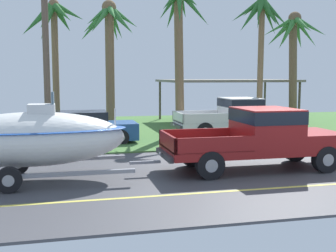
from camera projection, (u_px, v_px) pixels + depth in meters
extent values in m
cube|color=#424247|center=(281.00, 172.00, 12.85)|extent=(36.00, 8.00, 0.06)
cube|color=#477538|center=(184.00, 128.00, 23.47)|extent=(36.00, 14.00, 0.11)
cube|color=#DBCC4C|center=(314.00, 185.00, 11.10)|extent=(34.20, 0.12, 0.01)
cube|color=maroon|center=(254.00, 149.00, 12.97)|extent=(5.49, 2.00, 0.22)
cube|color=maroon|center=(312.00, 137.00, 13.38)|extent=(1.54, 2.00, 0.38)
cube|color=maroon|center=(266.00, 127.00, 12.97)|extent=(1.65, 2.00, 1.14)
cube|color=black|center=(266.00, 116.00, 12.93)|extent=(1.67, 2.02, 0.38)
cube|color=#621111|center=(204.00, 147.00, 12.58)|extent=(2.31, 2.00, 0.04)
cube|color=maroon|center=(195.00, 136.00, 13.49)|extent=(2.31, 0.08, 0.45)
cube|color=maroon|center=(215.00, 145.00, 11.63)|extent=(2.31, 0.08, 0.45)
cube|color=maroon|center=(168.00, 141.00, 12.31)|extent=(0.08, 2.00, 0.45)
cube|color=#333338|center=(164.00, 155.00, 12.33)|extent=(0.12, 1.80, 0.16)
sphere|color=#B2B2B7|center=(160.00, 153.00, 12.30)|extent=(0.10, 0.10, 0.10)
cylinder|color=black|center=(295.00, 149.00, 14.28)|extent=(0.80, 0.28, 0.80)
cylinder|color=#9E9EA3|center=(295.00, 149.00, 14.28)|extent=(0.36, 0.29, 0.36)
cylinder|color=black|center=(326.00, 159.00, 12.57)|extent=(0.80, 0.28, 0.80)
cylinder|color=#9E9EA3|center=(326.00, 159.00, 12.57)|extent=(0.36, 0.29, 0.36)
cylinder|color=black|center=(192.00, 154.00, 13.46)|extent=(0.80, 0.28, 0.80)
cylinder|color=#9E9EA3|center=(192.00, 154.00, 13.46)|extent=(0.36, 0.29, 0.36)
cylinder|color=black|center=(210.00, 165.00, 11.74)|extent=(0.80, 0.28, 0.80)
cylinder|color=#9E9EA3|center=(210.00, 165.00, 11.74)|extent=(0.36, 0.29, 0.36)
cube|color=gray|center=(145.00, 162.00, 12.22)|extent=(0.90, 0.10, 0.08)
cube|color=gray|center=(37.00, 161.00, 12.48)|extent=(5.23, 0.12, 0.10)
cube|color=gray|center=(31.00, 176.00, 10.56)|extent=(5.23, 0.12, 0.10)
cylinder|color=black|center=(18.00, 163.00, 12.42)|extent=(0.64, 0.22, 0.64)
cylinder|color=#9E9EA3|center=(18.00, 163.00, 12.42)|extent=(0.29, 0.23, 0.29)
cylinder|color=black|center=(9.00, 180.00, 10.39)|extent=(0.64, 0.22, 0.64)
cylinder|color=#9E9EA3|center=(9.00, 180.00, 10.39)|extent=(0.29, 0.23, 0.29)
ellipsoid|color=white|center=(33.00, 139.00, 11.43)|extent=(4.93, 1.96, 1.47)
ellipsoid|color=#1E4CA5|center=(33.00, 130.00, 11.40)|extent=(5.03, 2.00, 0.12)
cube|color=silver|center=(42.00, 116.00, 11.41)|extent=(0.70, 0.60, 0.65)
cube|color=slate|center=(53.00, 98.00, 11.42)|extent=(0.06, 0.56, 0.36)
cylinder|color=silver|center=(115.00, 117.00, 11.87)|extent=(0.04, 0.04, 0.50)
cube|color=silver|center=(232.00, 123.00, 20.21)|extent=(5.41, 1.94, 0.22)
cube|color=silver|center=(270.00, 116.00, 20.62)|extent=(1.51, 1.94, 0.38)
cube|color=silver|center=(240.00, 109.00, 20.22)|extent=(1.62, 1.94, 1.09)
cube|color=black|center=(240.00, 103.00, 20.19)|extent=(1.64, 1.96, 0.38)
cube|color=#9D9D9D|center=(201.00, 121.00, 19.84)|extent=(2.27, 1.94, 0.04)
cube|color=silver|center=(195.00, 115.00, 20.71)|extent=(2.27, 0.08, 0.45)
cube|color=silver|center=(207.00, 119.00, 18.91)|extent=(2.27, 0.08, 0.45)
cube|color=silver|center=(178.00, 117.00, 19.56)|extent=(0.08, 1.94, 0.45)
cube|color=#333338|center=(176.00, 126.00, 19.58)|extent=(0.12, 1.75, 0.16)
sphere|color=#B2B2B7|center=(174.00, 125.00, 19.55)|extent=(0.10, 0.10, 0.10)
cylinder|color=black|center=(261.00, 125.00, 21.50)|extent=(0.80, 0.28, 0.80)
cylinder|color=#9E9EA3|center=(261.00, 125.00, 21.50)|extent=(0.36, 0.29, 0.36)
cylinder|color=black|center=(277.00, 129.00, 19.84)|extent=(0.80, 0.28, 0.80)
cylinder|color=#9E9EA3|center=(277.00, 129.00, 19.84)|extent=(0.36, 0.29, 0.36)
cylinder|color=black|center=(193.00, 127.00, 20.68)|extent=(0.80, 0.28, 0.80)
cylinder|color=#9E9EA3|center=(193.00, 127.00, 20.68)|extent=(0.36, 0.29, 0.36)
cylinder|color=black|center=(204.00, 131.00, 19.02)|extent=(0.80, 0.28, 0.80)
cylinder|color=#9E9EA3|center=(204.00, 131.00, 19.02)|extent=(0.36, 0.29, 0.36)
cube|color=#234C89|center=(81.00, 131.00, 17.93)|extent=(4.68, 1.77, 0.70)
cube|color=black|center=(75.00, 117.00, 17.80)|extent=(2.62, 1.63, 0.50)
cylinder|color=black|center=(117.00, 132.00, 19.09)|extent=(0.66, 0.22, 0.66)
cylinder|color=#9E9EA3|center=(117.00, 132.00, 19.09)|extent=(0.30, 0.23, 0.30)
cylinder|color=black|center=(121.00, 137.00, 17.54)|extent=(0.66, 0.22, 0.66)
cylinder|color=#9E9EA3|center=(121.00, 137.00, 17.54)|extent=(0.30, 0.23, 0.30)
cylinder|color=black|center=(43.00, 135.00, 18.36)|extent=(0.66, 0.22, 0.66)
cylinder|color=#9E9EA3|center=(43.00, 135.00, 18.36)|extent=(0.30, 0.23, 0.30)
cylinder|color=black|center=(41.00, 140.00, 16.81)|extent=(0.66, 0.22, 0.66)
cylinder|color=#9E9EA3|center=(41.00, 140.00, 16.81)|extent=(0.30, 0.23, 0.30)
cylinder|color=#4C4238|center=(265.00, 99.00, 29.35)|extent=(0.14, 0.14, 2.50)
cylinder|color=#4C4238|center=(299.00, 103.00, 24.99)|extent=(0.14, 0.14, 2.50)
cylinder|color=#4C4238|center=(160.00, 101.00, 27.64)|extent=(0.14, 0.14, 2.50)
cylinder|color=#4C4238|center=(177.00, 105.00, 23.29)|extent=(0.14, 0.14, 2.50)
cube|color=#6B665B|center=(226.00, 81.00, 26.16)|extent=(7.93, 5.00, 0.14)
cylinder|color=brown|center=(179.00, 64.00, 20.68)|extent=(0.43, 0.93, 6.94)
cone|color=#2D6B2D|center=(194.00, 8.00, 20.45)|extent=(1.72, 0.55, 1.84)
cone|color=#2D6B2D|center=(183.00, 5.00, 21.03)|extent=(1.08, 1.61, 1.37)
cone|color=#2D6B2D|center=(173.00, 10.00, 20.99)|extent=(0.74, 1.73, 1.91)
cone|color=#2D6B2D|center=(169.00, 5.00, 20.49)|extent=(1.26, 0.91, 1.51)
cone|color=#2D6B2D|center=(171.00, 0.00, 20.00)|extent=(1.26, 0.85, 1.21)
cone|color=#2D6B2D|center=(180.00, 6.00, 19.74)|extent=(0.72, 1.60, 1.88)
cylinder|color=brown|center=(110.00, 73.00, 20.00)|extent=(0.42, 0.51, 6.03)
cone|color=#387A38|center=(123.00, 17.00, 19.77)|extent=(1.52, 0.52, 1.17)
cone|color=#387A38|center=(116.00, 24.00, 20.20)|extent=(1.09, 1.21, 1.55)
cone|color=#387A38|center=(113.00, 25.00, 20.56)|extent=(0.94, 1.90, 1.66)
cone|color=#387A38|center=(96.00, 20.00, 20.23)|extent=(1.54, 1.73, 1.37)
cone|color=#387A38|center=(95.00, 24.00, 19.86)|extent=(1.71, 1.06, 1.75)
cone|color=#387A38|center=(98.00, 16.00, 19.35)|extent=(1.34, 0.84, 1.10)
cone|color=#387A38|center=(101.00, 19.00, 18.95)|extent=(1.26, 1.71, 1.54)
cone|color=#387A38|center=(112.00, 13.00, 18.99)|extent=(0.48, 1.65, 1.01)
cone|color=#387A38|center=(121.00, 20.00, 19.52)|extent=(1.48, 1.15, 1.53)
sphere|color=brown|center=(109.00, 7.00, 19.65)|extent=(0.67, 0.67, 0.67)
cylinder|color=brown|center=(260.00, 67.00, 21.72)|extent=(0.30, 0.36, 6.66)
cone|color=#286028|center=(272.00, 14.00, 21.63)|extent=(1.55, 0.65, 1.59)
cone|color=#286028|center=(269.00, 18.00, 21.87)|extent=(1.44, 1.01, 1.79)
cone|color=#286028|center=(260.00, 15.00, 21.89)|extent=(0.55, 1.24, 1.45)
cone|color=#286028|center=(252.00, 8.00, 21.88)|extent=(0.82, 1.40, 0.90)
cone|color=#286028|center=(247.00, 11.00, 21.44)|extent=(1.69, 0.78, 1.28)
cone|color=#286028|center=(251.00, 16.00, 21.16)|extent=(1.65, 0.73, 1.85)
cone|color=#286028|center=(260.00, 10.00, 20.88)|extent=(1.17, 1.40, 1.43)
cone|color=#286028|center=(269.00, 12.00, 20.94)|extent=(0.76, 1.46, 1.57)
cone|color=#286028|center=(275.00, 13.00, 21.09)|extent=(1.38, 1.33, 1.59)
sphere|color=brown|center=(262.00, 0.00, 21.33)|extent=(0.48, 0.48, 0.48)
cylinder|color=brown|center=(293.00, 73.00, 23.66)|extent=(0.44, 0.81, 6.05)
cone|color=#387A38|center=(306.00, 32.00, 23.68)|extent=(1.76, 0.55, 1.72)
cone|color=#387A38|center=(298.00, 34.00, 23.93)|extent=(1.49, 1.40, 1.84)
cone|color=#387A38|center=(287.00, 34.00, 24.00)|extent=(0.69, 1.67, 1.85)
cone|color=#387A38|center=(281.00, 32.00, 23.78)|extent=(1.55, 1.56, 1.73)
cone|color=#387A38|center=(279.00, 27.00, 23.23)|extent=(1.93, 0.44, 1.23)
cone|color=#387A38|center=(289.00, 31.00, 22.85)|extent=(1.60, 1.33, 1.76)
cone|color=#387A38|center=(303.00, 24.00, 22.44)|extent=(0.49, 2.05, 1.23)
cone|color=#387A38|center=(310.00, 27.00, 23.00)|extent=(1.62, 1.41, 1.29)
sphere|color=brown|center=(295.00, 18.00, 23.31)|extent=(0.70, 0.70, 0.70)
cylinder|color=brown|center=(56.00, 72.00, 19.51)|extent=(0.30, 0.75, 6.08)
cone|color=#2D6B2D|center=(69.00, 12.00, 19.32)|extent=(1.48, 0.42, 0.96)
cone|color=#2D6B2D|center=(62.00, 18.00, 19.71)|extent=(1.22, 1.34, 1.40)
cone|color=#2D6B2D|center=(47.00, 16.00, 19.54)|extent=(1.17, 1.32, 1.29)
cone|color=#2D6B2D|center=(38.00, 19.00, 19.02)|extent=(1.73, 0.58, 1.70)
cone|color=#2D6B2D|center=(47.00, 22.00, 18.61)|extent=(0.91, 1.53, 1.88)
cone|color=#2D6B2D|center=(62.00, 12.00, 18.66)|extent=(1.10, 1.62, 1.16)
sphere|color=brown|center=(54.00, 4.00, 19.16)|extent=(0.48, 0.48, 0.48)
cylinder|color=brown|center=(46.00, 40.00, 15.62)|extent=(0.24, 0.24, 8.34)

